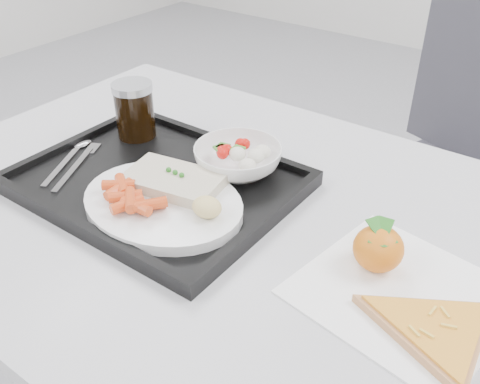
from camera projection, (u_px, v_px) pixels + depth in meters
name	position (u px, v px, depth m)	size (l,w,h in m)	color
table	(237.00, 243.00, 0.90)	(1.20, 0.80, 0.75)	silver
chair	(458.00, 152.00, 1.46)	(0.54, 0.54, 0.93)	#3B3A43
tray	(157.00, 183.00, 0.92)	(0.45, 0.35, 0.03)	black
dinner_plate	(163.00, 204.00, 0.84)	(0.27, 0.27, 0.02)	white
fish_fillet	(174.00, 181.00, 0.86)	(0.17, 0.12, 0.03)	beige
bread_roll	(207.00, 207.00, 0.79)	(0.05, 0.05, 0.03)	tan
salad_bowl	(238.00, 159.00, 0.92)	(0.15, 0.15, 0.05)	white
cola_glass	(134.00, 109.00, 1.02)	(0.08, 0.08, 0.11)	black
cutlery	(75.00, 157.00, 0.97)	(0.12, 0.16, 0.01)	silver
napkin	(402.00, 293.00, 0.70)	(0.28, 0.28, 0.00)	white
tangerine	(378.00, 248.00, 0.73)	(0.09, 0.09, 0.07)	orange
pizza_slice	(435.00, 330.00, 0.64)	(0.23, 0.23, 0.02)	tan
carrot_pile	(131.00, 197.00, 0.81)	(0.13, 0.08, 0.03)	#D14418
salad_contents	(244.00, 154.00, 0.92)	(0.10, 0.08, 0.02)	red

